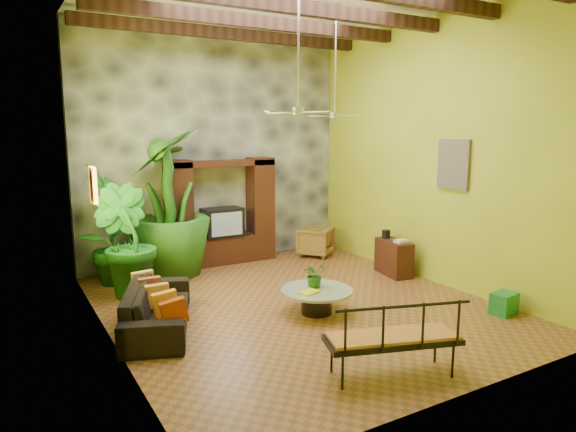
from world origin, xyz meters
TOP-DOWN VIEW (x-y plane):
  - ground at (0.00, 0.00)m, footprint 7.00×7.00m
  - back_wall at (0.00, 3.50)m, footprint 6.00×0.02m
  - left_wall at (-3.00, 0.00)m, footprint 0.02×7.00m
  - right_wall at (3.00, 0.00)m, footprint 0.02×7.00m
  - stone_accent_wall at (0.00, 3.44)m, footprint 5.98×0.10m
  - ceiling_beams at (0.00, 0.00)m, footprint 5.95×5.36m
  - entertainment_center at (0.00, 3.14)m, footprint 2.40×0.55m
  - ceiling_fan_front at (-0.20, -0.40)m, footprint 1.28×1.28m
  - ceiling_fan_back at (1.60, 1.20)m, footprint 1.28×1.28m
  - wall_art_mask at (-2.96, 1.00)m, footprint 0.06×0.32m
  - wall_art_painting at (2.96, -0.60)m, footprint 0.06×0.70m
  - sofa at (-2.30, 0.15)m, footprint 1.61×2.39m
  - wicker_armchair at (2.14, 2.66)m, footprint 1.02×1.03m
  - tall_plant_a at (-2.43, 2.68)m, footprint 1.33×1.47m
  - tall_plant_b at (-2.35, 1.87)m, footprint 1.40×1.41m
  - tall_plant_c at (-1.28, 2.79)m, footprint 2.20×2.20m
  - coffee_table at (0.08, -0.52)m, footprint 1.16×1.16m
  - centerpiece_plant at (0.12, -0.40)m, footprint 0.45×0.42m
  - yellow_tray at (-0.14, -0.63)m, footprint 0.36×0.31m
  - iron_bench at (-0.29, -2.81)m, footprint 1.70×1.07m
  - side_console at (2.65, 0.55)m, footprint 0.55×0.94m
  - green_bin at (2.65, -2.07)m, footprint 0.44×0.36m

SIDE VIEW (x-z plane):
  - ground at x=0.00m, z-range 0.00..0.00m
  - green_bin at x=2.65m, z-range 0.00..0.35m
  - coffee_table at x=0.08m, z-range 0.06..0.46m
  - sofa at x=-2.30m, z-range 0.00..0.65m
  - wicker_armchair at x=2.14m, z-range 0.00..0.67m
  - side_console at x=2.65m, z-range 0.00..0.70m
  - yellow_tray at x=-0.14m, z-range 0.40..0.43m
  - iron_bench at x=-0.29m, z-range 0.25..0.82m
  - centerpiece_plant at x=0.12m, z-range 0.40..0.83m
  - entertainment_center at x=0.00m, z-range -0.18..2.12m
  - tall_plant_b at x=-2.35m, z-range 0.00..2.00m
  - tall_plant_a at x=-2.43m, z-range 0.00..2.31m
  - tall_plant_c at x=-1.28m, z-range 0.00..2.95m
  - wall_art_mask at x=-2.96m, z-range 1.83..2.38m
  - wall_art_painting at x=2.96m, z-range 1.85..2.75m
  - back_wall at x=0.00m, z-range 0.00..5.00m
  - left_wall at x=-3.00m, z-range 0.00..5.00m
  - right_wall at x=3.00m, z-range 0.00..5.00m
  - stone_accent_wall at x=0.00m, z-range 0.01..4.99m
  - ceiling_fan_front at x=-0.20m, z-range 2.47..4.33m
  - ceiling_fan_back at x=1.60m, z-range 2.47..4.33m
  - ceiling_beams at x=0.00m, z-range 4.67..4.89m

